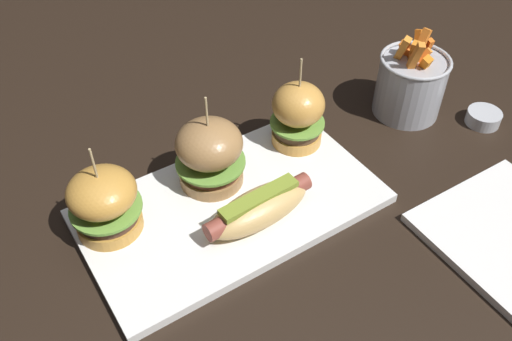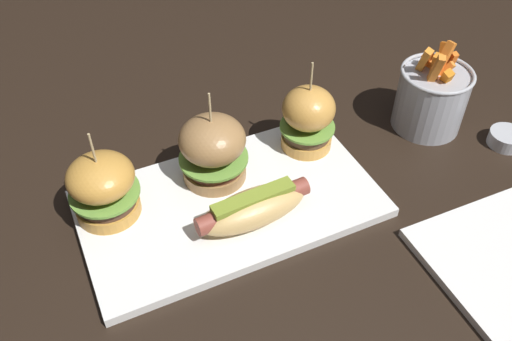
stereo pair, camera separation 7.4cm
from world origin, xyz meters
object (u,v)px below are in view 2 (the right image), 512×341
at_px(platter_main, 230,203).
at_px(fries_bucket, 431,97).
at_px(hot_dog, 253,207).
at_px(slider_right, 308,118).
at_px(sauce_ramekin, 507,138).
at_px(slider_center, 216,148).
at_px(slider_left, 103,187).

distance_m(platter_main, fries_bucket, 0.37).
xyz_separation_m(hot_dog, slider_right, (0.14, 0.10, 0.03)).
xyz_separation_m(hot_dog, sauce_ramekin, (0.43, -0.01, -0.03)).
relative_size(platter_main, slider_center, 2.81).
height_order(hot_dog, slider_right, slider_right).
relative_size(platter_main, slider_right, 2.77).
height_order(platter_main, fries_bucket, fries_bucket).
distance_m(slider_right, sauce_ramekin, 0.32).
xyz_separation_m(platter_main, slider_center, (0.00, 0.05, 0.06)).
distance_m(slider_left, slider_right, 0.31).
xyz_separation_m(slider_right, sauce_ramekin, (0.29, -0.12, -0.05)).
bearing_deg(hot_dog, fries_bucket, 13.07).
relative_size(slider_right, sauce_ramekin, 2.67).
height_order(slider_right, fries_bucket, slider_right).
bearing_deg(platter_main, sauce_ramekin, -7.66).
height_order(slider_center, fries_bucket, slider_center).
bearing_deg(slider_left, slider_right, 1.42).
distance_m(platter_main, hot_dog, 0.06).
xyz_separation_m(platter_main, sauce_ramekin, (0.45, -0.06, 0.00)).
xyz_separation_m(hot_dog, slider_center, (-0.01, 0.10, 0.03)).
relative_size(slider_left, sauce_ramekin, 2.47).
bearing_deg(slider_right, slider_center, -178.66).
distance_m(slider_left, slider_center, 0.16).
bearing_deg(sauce_ramekin, fries_bucket, 131.77).
xyz_separation_m(slider_left, slider_right, (0.31, 0.01, 0.01)).
bearing_deg(platter_main, fries_bucket, 5.37).
xyz_separation_m(platter_main, hot_dog, (0.02, -0.05, 0.03)).
bearing_deg(slider_center, slider_right, 1.34).
height_order(platter_main, slider_right, slider_right).
relative_size(platter_main, hot_dog, 2.52).
bearing_deg(fries_bucket, platter_main, -174.63).
bearing_deg(slider_center, slider_left, -178.50).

